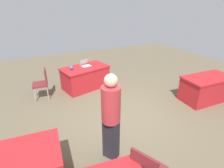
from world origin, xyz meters
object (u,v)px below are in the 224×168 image
at_px(chair_near_front, 42,82).
at_px(laptop_silver, 85,65).
at_px(table_foreground, 85,77).
at_px(scissors_red, 92,65).
at_px(yarn_ball, 71,68).
at_px(person_attendee_standing, 111,114).
at_px(table_back_left, 206,88).

xyz_separation_m(chair_near_front, laptop_silver, (-1.50, -0.27, 0.25)).
bearing_deg(chair_near_front, table_foreground, -77.13).
relative_size(chair_near_front, scissors_red, 5.34).
height_order(table_foreground, yarn_ball, yarn_ball).
distance_m(chair_near_front, person_attendee_standing, 3.23).
relative_size(table_foreground, person_attendee_standing, 0.99).
height_order(chair_near_front, yarn_ball, chair_near_front).
bearing_deg(laptop_silver, table_foreground, 46.06).
distance_m(yarn_ball, scissors_red, 0.80).
bearing_deg(person_attendee_standing, chair_near_front, 164.50).
bearing_deg(table_foreground, yarn_ball, 6.21).
relative_size(table_foreground, chair_near_front, 1.80).
bearing_deg(laptop_silver, yarn_ball, 3.04).
bearing_deg(table_foreground, scissors_red, -154.01).
xyz_separation_m(table_foreground, table_back_left, (-3.06, 2.47, 0.00)).
xyz_separation_m(table_foreground, yarn_ball, (0.47, 0.05, 0.45)).
xyz_separation_m(table_foreground, scissors_red, (-0.30, -0.15, 0.39)).
xyz_separation_m(chair_near_front, person_attendee_standing, (-0.89, 3.07, 0.43)).
bearing_deg(table_back_left, person_attendee_standing, 11.80).
xyz_separation_m(table_foreground, person_attendee_standing, (0.55, 3.23, 0.60)).
distance_m(laptop_silver, scissors_red, 0.24).
bearing_deg(chair_near_front, table_back_left, -110.51).
bearing_deg(person_attendee_standing, table_foreground, 138.73).
bearing_deg(person_attendee_standing, yarn_ball, 147.03).
height_order(table_foreground, person_attendee_standing, person_attendee_standing).
distance_m(table_foreground, person_attendee_standing, 3.33).
relative_size(table_back_left, person_attendee_standing, 0.91).
height_order(table_back_left, person_attendee_standing, person_attendee_standing).
height_order(person_attendee_standing, yarn_ball, person_attendee_standing).
bearing_deg(person_attendee_standing, laptop_silver, 137.95).
distance_m(chair_near_front, scissors_red, 1.78).
distance_m(table_foreground, scissors_red, 0.51).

